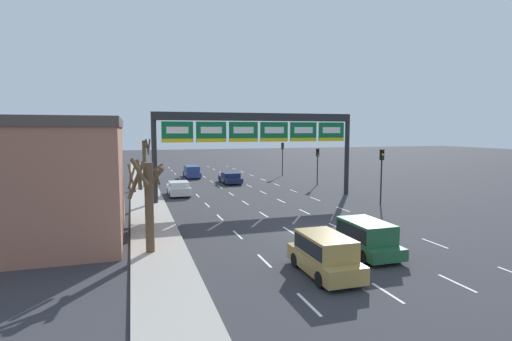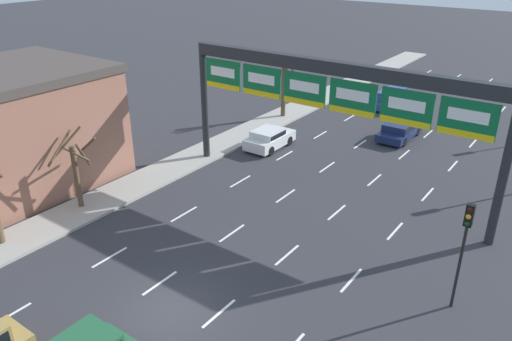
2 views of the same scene
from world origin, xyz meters
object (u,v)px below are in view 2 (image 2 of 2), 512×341
Objects in this scene: car_navy at (399,130)px; car_white at (269,138)px; tree_bare_third at (76,166)px; sign_gantry at (331,87)px; traffic_light_near_gantry at (465,236)px; suv_blue at (391,98)px; tree_bare_second at (284,83)px.

car_white is at bearing -133.56° from car_navy.
sign_gantry is at bearing 42.67° from tree_bare_third.
tree_bare_third is (-19.02, -3.52, -0.85)m from traffic_light_near_gantry.
car_navy is 1.09× the size of tree_bare_third.
car_white is 0.94× the size of tree_bare_third.
car_white is 0.83× the size of suv_blue.
car_white is 7.23m from tree_bare_second.
car_white is at bearing 147.88° from traffic_light_near_gantry.
car_white is at bearing -65.64° from tree_bare_second.
sign_gantry is 3.98× the size of traffic_light_near_gantry.
suv_blue is 1.03× the size of traffic_light_near_gantry.
suv_blue is at bearing 100.36° from sign_gantry.
car_navy is (0.16, 11.21, -5.64)m from sign_gantry.
traffic_light_near_gantry is at bearing -41.06° from tree_bare_second.
suv_blue is at bearing 117.07° from traffic_light_near_gantry.
sign_gantry reaches higher than suv_blue.
tree_bare_third is at bearing -137.33° from sign_gantry.
sign_gantry is 3.87× the size of suv_blue.
tree_bare_second reaches higher than traffic_light_near_gantry.
sign_gantry is 11.06m from traffic_light_near_gantry.
suv_blue is 0.93× the size of tree_bare_second.
sign_gantry is at bearing -31.31° from car_white.
traffic_light_near_gantry is at bearing -32.71° from sign_gantry.
suv_blue is (-3.35, 18.32, -5.46)m from sign_gantry.
tree_bare_third reaches higher than suv_blue.
traffic_light_near_gantry is at bearing -62.93° from suv_blue.
suv_blue is (3.31, 14.27, 0.14)m from car_white.
tree_bare_second is (-9.65, -0.89, 2.23)m from car_navy.
traffic_light_near_gantry reaches higher than car_white.
suv_blue is (-3.51, 7.11, 0.18)m from car_navy.
car_navy is 19.29m from traffic_light_near_gantry.
traffic_light_near_gantry is at bearing 10.50° from tree_bare_third.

